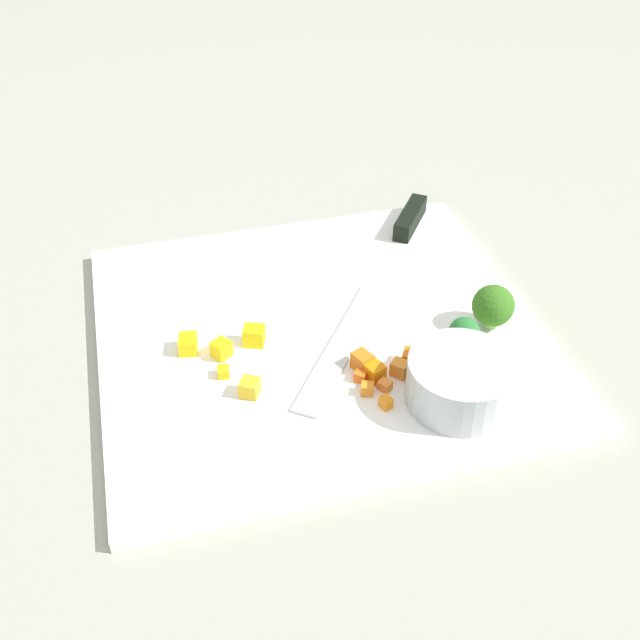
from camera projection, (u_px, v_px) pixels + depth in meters
ground_plane at (320, 337)px, 0.74m from camera, size 4.00×4.00×0.00m
cutting_board at (320, 333)px, 0.74m from camera, size 0.42×0.40×0.01m
prep_bowl at (461, 381)px, 0.64m from camera, size 0.09×0.09×0.04m
chef_knife at (391, 253)px, 0.82m from camera, size 0.24×0.31×0.02m
carrot_dice_0 at (385, 386)px, 0.66m from camera, size 0.01×0.01×0.01m
carrot_dice_1 at (362, 362)px, 0.68m from camera, size 0.02×0.02×0.02m
carrot_dice_2 at (386, 402)px, 0.64m from camera, size 0.01×0.01×0.01m
carrot_dice_3 at (360, 376)px, 0.67m from camera, size 0.01×0.01×0.01m
carrot_dice_4 at (465, 350)px, 0.70m from camera, size 0.02×0.02×0.01m
carrot_dice_5 at (413, 359)px, 0.69m from camera, size 0.02×0.02×0.01m
carrot_dice_6 at (400, 368)px, 0.68m from camera, size 0.02×0.02×0.01m
carrot_dice_7 at (374, 371)px, 0.67m from camera, size 0.02×0.02×0.01m
carrot_dice_8 at (367, 389)px, 0.66m from camera, size 0.01×0.01×0.01m
pepper_dice_0 at (221, 349)px, 0.70m from camera, size 0.02×0.02×0.02m
pepper_dice_1 at (250, 388)px, 0.66m from camera, size 0.02×0.02×0.02m
pepper_dice_2 at (188, 342)px, 0.70m from camera, size 0.02×0.02×0.02m
pepper_dice_3 at (254, 336)px, 0.71m from camera, size 0.02×0.02×0.02m
pepper_dice_4 at (223, 372)px, 0.68m from camera, size 0.01×0.01×0.01m
broccoli_floret_0 at (493, 306)px, 0.72m from camera, size 0.04×0.04×0.05m
broccoli_floret_1 at (464, 333)px, 0.69m from camera, size 0.03×0.03×0.04m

